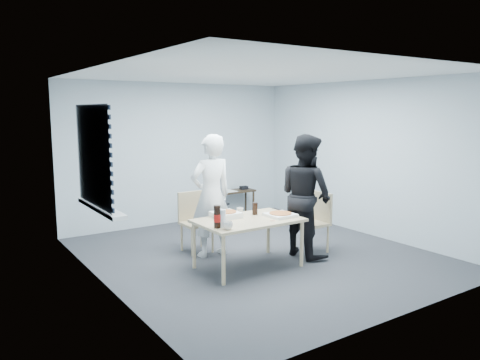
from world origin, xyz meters
TOP-DOWN VIEW (x-y plane):
  - room at (-2.20, 0.40)m, footprint 5.00×5.00m
  - dining_table at (-0.44, -0.38)m, footprint 1.37×0.87m
  - chair_far at (-0.67, 0.72)m, footprint 0.42×0.42m
  - chair_right at (0.84, -0.33)m, footprint 0.42×0.42m
  - person_white at (-0.58, 0.36)m, footprint 0.65×0.42m
  - person_black at (0.57, -0.38)m, footprint 0.47×0.86m
  - side_table at (1.09, 2.28)m, footprint 0.79×0.35m
  - stool at (0.26, 1.62)m, footprint 0.35×0.35m
  - backpack at (0.26, 1.61)m, footprint 0.32×0.23m
  - pizza_box_a at (-0.63, -0.12)m, footprint 0.34×0.34m
  - pizza_box_b at (0.02, -0.48)m, footprint 0.36×0.36m
  - mug_a at (-0.95, -0.68)m, footprint 0.17×0.17m
  - mug_b at (-0.36, -0.07)m, footprint 0.10×0.10m
  - cola_glass at (-0.20, -0.20)m, footprint 0.09×0.09m
  - soda_bottle at (-1.02, -0.54)m, footprint 0.09×0.09m
  - plastic_cups at (-0.95, -0.55)m, footprint 0.12×0.12m
  - rubber_band at (-0.23, -0.63)m, footprint 0.07×0.07m
  - papers at (0.94, 2.28)m, footprint 0.25×0.33m
  - black_box at (1.31, 2.29)m, footprint 0.16×0.12m

SIDE VIEW (x-z plane):
  - stool at x=0.26m, z-range 0.13..0.62m
  - side_table at x=1.09m, z-range 0.18..0.71m
  - chair_far at x=-0.67m, z-range 0.07..0.96m
  - chair_right at x=0.84m, z-range 0.07..0.96m
  - papers at x=0.94m, z-range 0.53..0.53m
  - black_box at x=1.31m, z-range 0.53..0.59m
  - dining_table at x=-0.44m, z-range 0.27..0.94m
  - rubber_band at x=-0.23m, z-range 0.67..0.67m
  - pizza_box_b at x=0.02m, z-range 0.66..0.71m
  - backpack at x=0.26m, z-range 0.48..0.93m
  - pizza_box_a at x=-0.63m, z-range 0.66..0.75m
  - mug_b at x=-0.36m, z-range 0.67..0.76m
  - mug_a at x=-0.95m, z-range 0.67..0.76m
  - cola_glass at x=-0.20m, z-range 0.67..0.83m
  - plastic_cups at x=-0.95m, z-range 0.67..0.89m
  - soda_bottle at x=-1.02m, z-range 0.66..0.94m
  - person_white at x=-0.58m, z-range 0.00..1.77m
  - person_black at x=0.57m, z-range 0.00..1.77m
  - room at x=-2.20m, z-range -1.06..3.94m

